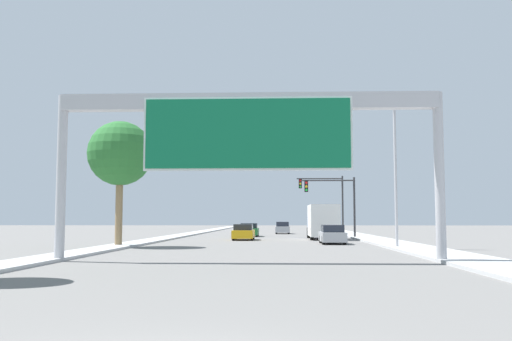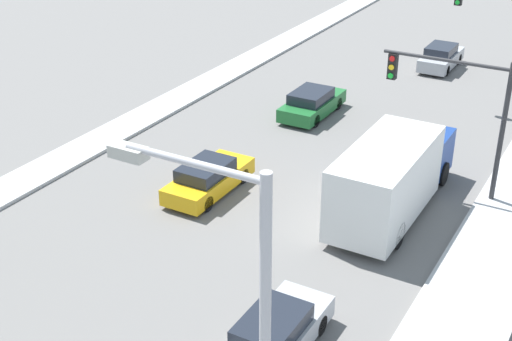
% 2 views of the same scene
% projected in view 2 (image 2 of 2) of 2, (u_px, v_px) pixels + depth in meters
% --- Properties ---
extents(median_strip_left, '(2.00, 120.00, 0.15)m').
position_uv_depth(median_strip_left, '(258.00, 56.00, 45.60)').
color(median_strip_left, '#B3B3B3').
rests_on(median_strip_left, ground).
extents(car_mid_left, '(1.71, 4.23, 1.46)m').
position_uv_depth(car_mid_left, '(441.00, 57.00, 43.37)').
color(car_mid_left, '#A5A8AD').
rests_on(car_mid_left, ground).
extents(car_near_left, '(1.78, 4.43, 1.37)m').
position_uv_depth(car_near_left, '(208.00, 178.00, 28.95)').
color(car_near_left, gold).
rests_on(car_near_left, ground).
extents(car_near_right, '(1.72, 4.41, 1.39)m').
position_uv_depth(car_near_right, '(275.00, 335.00, 20.18)').
color(car_near_right, '#A5A8AD').
rests_on(car_near_right, ground).
extents(car_far_center, '(1.86, 4.45, 1.37)m').
position_uv_depth(car_far_center, '(312.00, 103.00, 36.52)').
color(car_far_center, '#1E662D').
rests_on(car_far_center, ground).
extents(truck_box_primary, '(2.48, 8.38, 3.07)m').
position_uv_depth(truck_box_primary, '(392.00, 176.00, 27.11)').
color(truck_box_primary, navy).
rests_on(truck_box_primary, ground).
extents(traffic_light_near_intersection, '(5.05, 0.32, 5.79)m').
position_uv_depth(traffic_light_near_intersection, '(461.00, 101.00, 27.52)').
color(traffic_light_near_intersection, '#2D2D30').
rests_on(traffic_light_near_intersection, ground).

